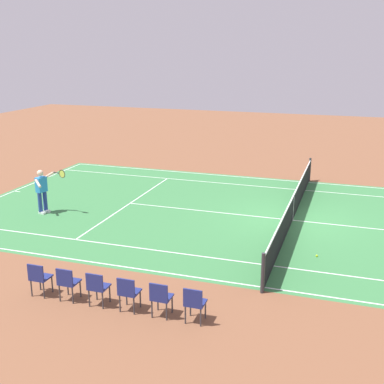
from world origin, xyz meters
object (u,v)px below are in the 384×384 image
object	(u,v)px
spectator_chair_1	(161,296)
spectator_chair_4	(67,281)
tennis_net	(293,207)
spectator_chair_0	(194,302)
spectator_chair_5	(39,277)
spectator_chair_2	(128,291)
spectator_chair_3	(97,286)
tennis_player_near	(42,189)
tennis_ball	(317,256)

from	to	relation	value
spectator_chair_1	spectator_chair_4	bearing A→B (deg)	0.00
tennis_net	spectator_chair_4	world-z (taller)	tennis_net
spectator_chair_0	spectator_chair_5	distance (m)	4.05
spectator_chair_2	spectator_chair_3	bearing A→B (deg)	0.00
tennis_player_near	spectator_chair_1	world-z (taller)	tennis_player_near
spectator_chair_3	spectator_chair_5	bearing A→B (deg)	0.00
tennis_net	tennis_player_near	bearing A→B (deg)	13.16
tennis_ball	spectator_chair_4	world-z (taller)	spectator_chair_4
tennis_net	spectator_chair_2	distance (m)	8.20
spectator_chair_0	spectator_chair_5	world-z (taller)	same
tennis_ball	spectator_chair_4	distance (m)	7.25
tennis_net	spectator_chair_0	size ratio (longest dim) A/B	13.30
tennis_net	tennis_player_near	xyz separation A→B (m)	(8.95, 2.09, 0.44)
spectator_chair_1	spectator_chair_2	xyz separation A→B (m)	(0.81, 0.00, 0.00)
tennis_ball	spectator_chair_1	world-z (taller)	spectator_chair_1
spectator_chair_0	spectator_chair_4	xyz separation A→B (m)	(3.24, 0.00, 0.00)
tennis_player_near	spectator_chair_3	size ratio (longest dim) A/B	1.93
tennis_ball	spectator_chair_5	distance (m)	7.88
spectator_chair_2	spectator_chair_3	world-z (taller)	same
spectator_chair_2	spectator_chair_3	size ratio (longest dim) A/B	1.00
tennis_net	tennis_ball	size ratio (longest dim) A/B	177.27
tennis_ball	spectator_chair_4	size ratio (longest dim) A/B	0.08
tennis_ball	spectator_chair_5	size ratio (longest dim) A/B	0.08
spectator_chair_1	tennis_net	bearing A→B (deg)	-104.50
tennis_net	tennis_player_near	size ratio (longest dim) A/B	6.89
tennis_net	spectator_chair_4	bearing A→B (deg)	60.14
tennis_player_near	spectator_chair_0	distance (m)	9.59
spectator_chair_5	spectator_chair_3	bearing A→B (deg)	180.00
spectator_chair_0	spectator_chair_1	distance (m)	0.81
tennis_player_near	tennis_ball	xyz separation A→B (m)	(-10.06, 0.96, -0.90)
spectator_chair_1	spectator_chair_2	size ratio (longest dim) A/B	1.00
tennis_player_near	spectator_chair_5	distance (m)	6.74
spectator_chair_5	tennis_ball	bearing A→B (deg)	-143.79
spectator_chair_4	tennis_ball	bearing A→B (deg)	-140.00
tennis_ball	spectator_chair_3	size ratio (longest dim) A/B	0.08
tennis_net	spectator_chair_0	world-z (taller)	tennis_net
tennis_player_near	spectator_chair_3	world-z (taller)	tennis_player_near
spectator_chair_4	spectator_chair_5	distance (m)	0.81
spectator_chair_5	tennis_net	bearing A→B (deg)	-124.19
spectator_chair_3	spectator_chair_5	world-z (taller)	same
spectator_chair_4	spectator_chair_2	bearing A→B (deg)	180.00
spectator_chair_3	tennis_player_near	bearing A→B (deg)	-46.45
tennis_ball	spectator_chair_0	distance (m)	5.21
tennis_ball	spectator_chair_1	bearing A→B (deg)	56.23
tennis_player_near	tennis_net	bearing A→B (deg)	-166.84
tennis_ball	spectator_chair_3	bearing A→B (deg)	44.51
tennis_player_near	spectator_chair_5	world-z (taller)	tennis_player_near
spectator_chair_5	spectator_chair_2	bearing A→B (deg)	180.00
spectator_chair_1	spectator_chair_4	distance (m)	2.43
tennis_net	spectator_chair_5	world-z (taller)	tennis_net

